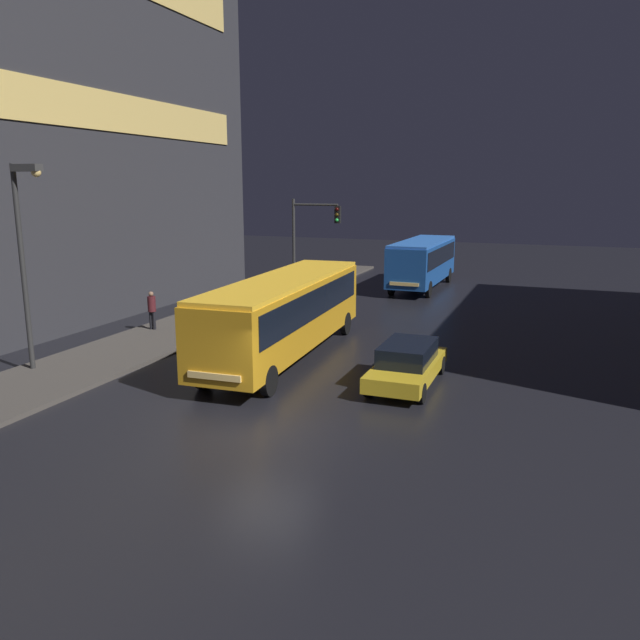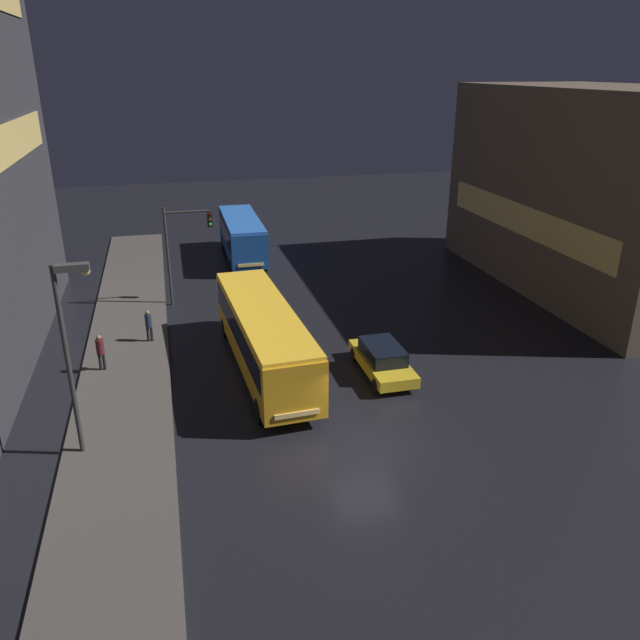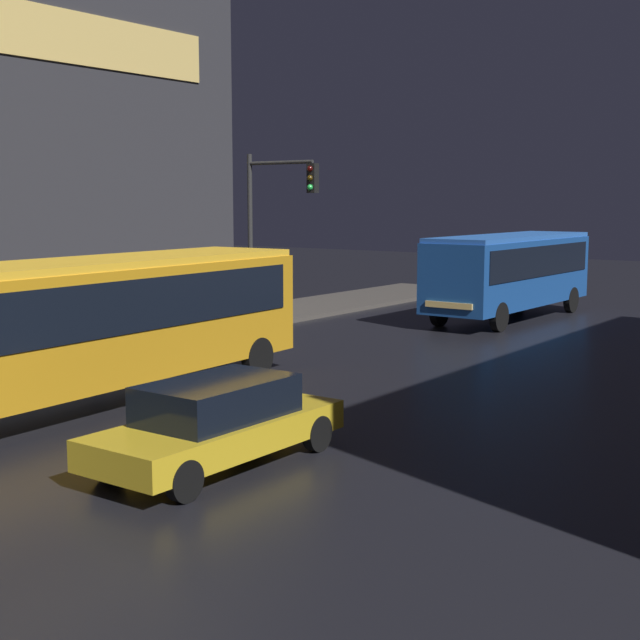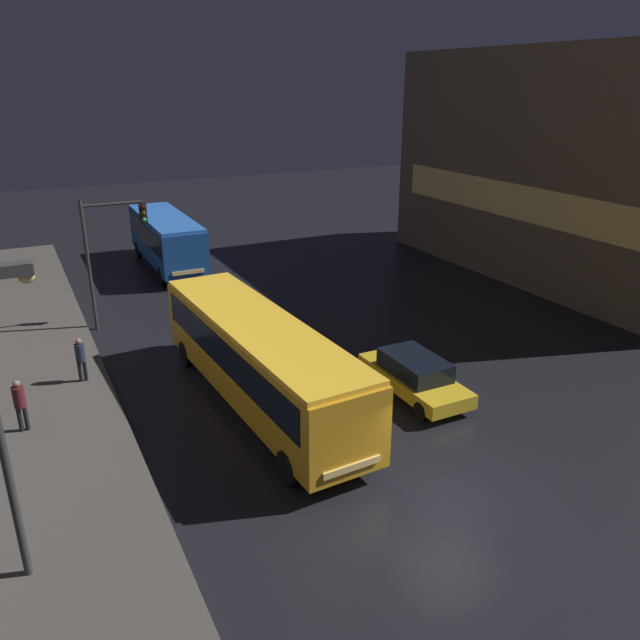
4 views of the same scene
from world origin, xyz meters
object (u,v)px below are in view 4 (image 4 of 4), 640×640
at_px(car_taxi, 414,375).
at_px(pedestrian_near, 20,401).
at_px(bus_near, 259,354).
at_px(traffic_light_main, 109,242).
at_px(bus_far, 166,236).
at_px(pedestrian_mid, 80,357).
at_px(street_lamp_sidewalk, 3,380).

xyz_separation_m(car_taxi, pedestrian_near, (-12.55, 3.25, 0.43)).
distance_m(bus_near, pedestrian_near, 7.55).
height_order(pedestrian_near, traffic_light_main, traffic_light_main).
relative_size(bus_far, pedestrian_mid, 5.58).
distance_m(bus_far, traffic_light_main, 9.72).
height_order(bus_far, car_taxi, bus_far).
xyz_separation_m(bus_near, pedestrian_near, (-7.34, 1.62, -0.76)).
bearing_deg(street_lamp_sidewalk, car_taxi, 15.45).
xyz_separation_m(pedestrian_near, traffic_light_main, (4.34, 8.31, 2.76)).
relative_size(car_taxi, traffic_light_main, 0.80).
xyz_separation_m(bus_far, traffic_light_main, (-4.41, -8.43, 2.02)).
bearing_deg(pedestrian_near, pedestrian_mid, -112.54).
distance_m(pedestrian_mid, street_lamp_sidewalk, 10.50).
height_order(traffic_light_main, street_lamp_sidewalk, street_lamp_sidewalk).
height_order(bus_near, pedestrian_mid, bus_near).
distance_m(bus_far, car_taxi, 20.38).
bearing_deg(pedestrian_mid, pedestrian_near, -125.12).
bearing_deg(street_lamp_sidewalk, bus_far, 69.50).
height_order(pedestrian_near, street_lamp_sidewalk, street_lamp_sidewalk).
height_order(bus_near, pedestrian_near, bus_near).
relative_size(bus_far, pedestrian_near, 5.37).
relative_size(bus_near, pedestrian_near, 6.77).
xyz_separation_m(pedestrian_mid, traffic_light_main, (2.21, 5.48, 2.81)).
height_order(bus_near, traffic_light_main, traffic_light_main).
bearing_deg(pedestrian_mid, bus_near, -38.54).
distance_m(traffic_light_main, street_lamp_sidewalk, 15.68).
height_order(bus_far, traffic_light_main, traffic_light_main).
bearing_deg(traffic_light_main, bus_far, 62.37).
relative_size(bus_near, pedestrian_mid, 7.04).
height_order(bus_far, pedestrian_near, bus_far).
height_order(car_taxi, pedestrian_mid, pedestrian_mid).
bearing_deg(car_taxi, pedestrian_near, -14.63).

